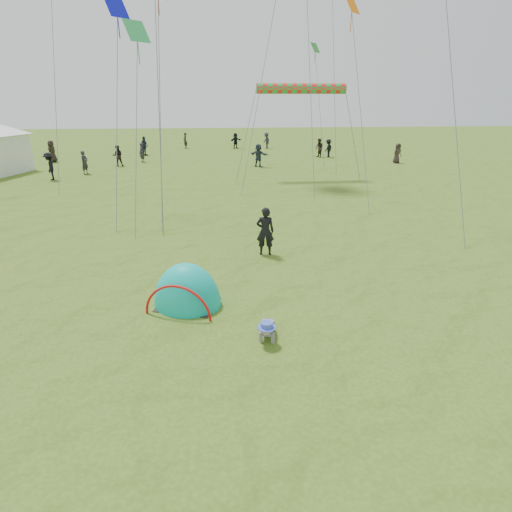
{
  "coord_description": "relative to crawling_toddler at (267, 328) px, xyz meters",
  "views": [
    {
      "loc": [
        -0.68,
        -7.34,
        4.96
      ],
      "look_at": [
        0.31,
        2.66,
        1.0
      ],
      "focal_mm": 28.0,
      "sensor_mm": 36.0,
      "label": 1
    }
  ],
  "objects": [
    {
      "name": "crowd_person_10",
      "position": [
        -14.58,
        28.21,
        0.6
      ],
      "size": [
        0.76,
        0.98,
        1.76
      ],
      "primitive_type": "imported",
      "rotation": [
        0.0,
        0.0,
        4.45
      ],
      "color": "black",
      "rests_on": "ground"
    },
    {
      "name": "rainbow_tube_kite",
      "position": [
        4.53,
        19.3,
        5.3
      ],
      "size": [
        5.68,
        0.64,
        0.64
      ],
      "primitive_type": "cylinder",
      "rotation": [
        0.0,
        1.57,
        0.0
      ],
      "color": "red"
    },
    {
      "name": "ground",
      "position": [
        -0.31,
        -0.16,
        -0.28
      ],
      "size": [
        140.0,
        140.0,
        0.0
      ],
      "primitive_type": "plane",
      "color": "#375A1A"
    },
    {
      "name": "diamond_kite_9",
      "position": [
        7.07,
        26.82,
        8.41
      ],
      "size": [
        0.91,
        0.91,
        0.75
      ],
      "primitive_type": "plane",
      "rotation": [
        1.05,
        0.0,
        0.79
      ],
      "color": "#25862A"
    },
    {
      "name": "diamond_kite_4",
      "position": [
        -5.06,
        13.16,
        8.39
      ],
      "size": [
        1.01,
        1.01,
        0.82
      ],
      "primitive_type": "plane",
      "rotation": [
        1.05,
        0.0,
        0.79
      ],
      "color": "#0A0DBC"
    },
    {
      "name": "crowd_person_3",
      "position": [
        9.22,
        28.91,
        0.52
      ],
      "size": [
        1.14,
        1.15,
        1.59
      ],
      "primitive_type": "imported",
      "rotation": [
        0.0,
        0.0,
        3.94
      ],
      "color": "black",
      "rests_on": "ground"
    },
    {
      "name": "popup_tent",
      "position": [
        -1.85,
        1.79,
        -0.28
      ],
      "size": [
        2.12,
        1.93,
        2.27
      ],
      "primitive_type": "ellipsoid",
      "rotation": [
        0.0,
        0.0,
        -0.32
      ],
      "color": "#08949B",
      "rests_on": "ground"
    },
    {
      "name": "crowd_person_9",
      "position": [
        4.48,
        36.34,
        0.54
      ],
      "size": [
        0.96,
        1.21,
        1.65
      ],
      "primitive_type": "imported",
      "rotation": [
        0.0,
        0.0,
        5.09
      ],
      "color": "#252630",
      "rests_on": "ground"
    },
    {
      "name": "crowd_person_6",
      "position": [
        -10.14,
        21.93,
        0.52
      ],
      "size": [
        0.59,
        0.69,
        1.61
      ],
      "primitive_type": "imported",
      "rotation": [
        0.0,
        0.0,
        1.17
      ],
      "color": "#25242B",
      "rests_on": "ground"
    },
    {
      "name": "crowd_person_1",
      "position": [
        8.37,
        28.89,
        0.55
      ],
      "size": [
        0.85,
        0.97,
        1.66
      ],
      "primitive_type": "imported",
      "rotation": [
        0.0,
        0.0,
        5.03
      ],
      "color": "#2C241E",
      "rests_on": "ground"
    },
    {
      "name": "diamond_kite_3",
      "position": [
        -4.16,
        12.3,
        7.39
      ],
      "size": [
        1.1,
        1.1,
        0.9
      ],
      "primitive_type": "plane",
      "rotation": [
        1.05,
        0.0,
        0.79
      ],
      "color": "green"
    },
    {
      "name": "crowd_person_12",
      "position": [
        -4.17,
        37.36,
        0.52
      ],
      "size": [
        0.46,
        0.64,
        1.61
      ],
      "primitive_type": "imported",
      "rotation": [
        0.0,
        0.0,
        4.57
      ],
      "color": "black",
      "rests_on": "ground"
    },
    {
      "name": "crowd_person_13",
      "position": [
        -21.8,
        35.41,
        0.61
      ],
      "size": [
        0.99,
        0.85,
        1.79
      ],
      "primitive_type": "imported",
      "rotation": [
        0.0,
        0.0,
        0.22
      ],
      "color": "#3C3228",
      "rests_on": "ground"
    },
    {
      "name": "crowd_person_8",
      "position": [
        -7.58,
        31.82,
        0.58
      ],
      "size": [
        1.0,
        1.03,
        1.73
      ],
      "primitive_type": "imported",
      "rotation": [
        0.0,
        0.0,
        2.32
      ],
      "color": "#1C2336",
      "rests_on": "ground"
    },
    {
      "name": "crowd_person_11",
      "position": [
        1.2,
        36.74,
        0.52
      ],
      "size": [
        1.45,
        1.29,
        1.6
      ],
      "primitive_type": "imported",
      "rotation": [
        0.0,
        0.0,
        0.67
      ],
      "color": "black",
      "rests_on": "ground"
    },
    {
      "name": "crowd_person_7",
      "position": [
        -8.66,
        25.51,
        0.52
      ],
      "size": [
        0.89,
        0.75,
        1.6
      ],
      "primitive_type": "imported",
      "rotation": [
        0.0,
        0.0,
        3.35
      ],
      "color": "black",
      "rests_on": "ground"
    },
    {
      "name": "crowd_person_5",
      "position": [
        2.33,
        24.06,
        0.59
      ],
      "size": [
        1.59,
        1.41,
        1.75
      ],
      "primitive_type": "imported",
      "rotation": [
        0.0,
        0.0,
        2.47
      ],
      "color": "#2D374C",
      "rests_on": "ground"
    },
    {
      "name": "crowd_person_4",
      "position": [
        13.93,
        24.83,
        0.52
      ],
      "size": [
        0.92,
        0.77,
        1.6
      ],
      "primitive_type": "imported",
      "rotation": [
        0.0,
        0.0,
        0.4
      ],
      "color": "#2F2622",
      "rests_on": "ground"
    },
    {
      "name": "crawling_toddler",
      "position": [
        0.0,
        0.0,
        0.0
      ],
      "size": [
        0.65,
        0.82,
        0.56
      ],
      "primitive_type": null,
      "rotation": [
        0.0,
        0.0,
        -0.2
      ],
      "color": "black",
      "rests_on": "ground"
    },
    {
      "name": "diamond_kite_1",
      "position": [
        5.92,
        14.54,
        8.98
      ],
      "size": [
        1.02,
        1.02,
        0.83
      ],
      "primitive_type": "plane",
      "rotation": [
        1.05,
        0.0,
        0.79
      ],
      "color": "orange"
    },
    {
      "name": "crowd_person_15",
      "position": [
        -11.74,
        19.89,
        0.6
      ],
      "size": [
        0.97,
        1.28,
        1.76
      ],
      "primitive_type": "imported",
      "rotation": [
        0.0,
        0.0,
        5.03
      ],
      "color": "black",
      "rests_on": "ground"
    },
    {
      "name": "crowd_person_0",
      "position": [
        -7.1,
        27.33,
        0.51
      ],
      "size": [
        0.67,
        0.68,
        1.58
      ],
      "primitive_type": "imported",
      "rotation": [
        0.0,
        0.0,
        5.46
      ],
      "color": "#282633",
      "rests_on": "ground"
    },
    {
      "name": "standing_adult",
      "position": [
        0.57,
        5.16,
        0.55
      ],
      "size": [
        0.63,
        0.44,
        1.65
      ],
      "primitive_type": "imported",
      "rotation": [
        0.0,
        0.0,
        3.06
      ],
      "color": "black",
      "rests_on": "ground"
    }
  ]
}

